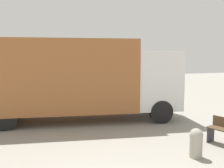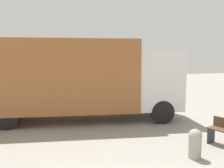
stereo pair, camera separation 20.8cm
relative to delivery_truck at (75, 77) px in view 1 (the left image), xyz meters
name	(u,v)px [view 1 (the left image)]	position (x,y,z in m)	size (l,w,h in m)	color
delivery_truck	(75,77)	(0.00, 0.00, 0.00)	(8.81, 3.64, 3.39)	#99592D
bollard_near_bench	(196,142)	(2.42, -4.97, -1.43)	(0.36, 0.36, 0.80)	#9E998C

